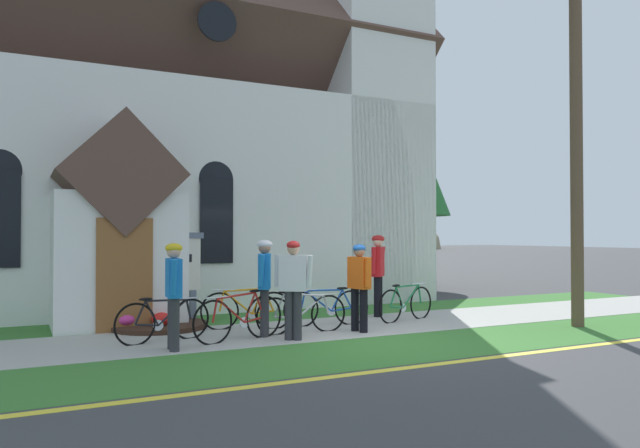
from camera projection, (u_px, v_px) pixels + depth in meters
name	position (u px, v px, depth m)	size (l,w,h in m)	color
ground	(282.00, 314.00, 13.54)	(140.00, 140.00, 0.00)	#3D3D3F
sidewalk_slab	(262.00, 333.00, 10.83)	(32.00, 2.49, 0.01)	#A8A59E
grass_verge	(319.00, 356.00, 8.77)	(32.00, 2.11, 0.01)	#38722D
church_lawn	(227.00, 319.00, 12.67)	(24.00, 1.64, 0.01)	#38722D
curb_paint_stripe	(361.00, 373.00, 7.69)	(28.00, 0.16, 0.01)	yellow
church_building	(179.00, 126.00, 17.92)	(12.82, 12.04, 13.93)	white
church_sign	(155.00, 265.00, 11.80)	(1.95, 0.16, 1.84)	slate
flower_bed	(158.00, 323.00, 11.41)	(1.84, 1.84, 0.34)	#382319
bicycle_blue	(301.00, 313.00, 10.83)	(1.75, 0.12, 0.81)	black
bicycle_orange	(240.00, 318.00, 10.06)	(1.73, 0.48, 0.87)	black
bicycle_yellow	(406.00, 303.00, 12.39)	(1.64, 0.50, 0.80)	black
bicycle_black	(163.00, 320.00, 9.95)	(1.67, 0.43, 0.78)	black
bicycle_silver	(327.00, 307.00, 11.74)	(1.71, 0.38, 0.77)	black
bicycle_white	(247.00, 309.00, 11.28)	(1.65, 0.63, 0.84)	black
cyclist_in_orange_jersey	(293.00, 282.00, 10.11)	(0.51, 0.52, 1.69)	#2D2D33
cyclist_in_green_jersey	(378.00, 268.00, 13.06)	(0.55, 0.53, 1.78)	black
cyclist_in_yellow_jersey	(359.00, 281.00, 10.97)	(0.29, 0.70, 1.61)	black
cyclist_in_red_jersey	(265.00, 280.00, 10.48)	(0.40, 0.66, 1.70)	#2D2D33
cyclist_in_blue_jersey	(174.00, 288.00, 9.22)	(0.28, 0.77, 1.66)	#2D2D33
utility_pole	(572.00, 72.00, 11.68)	(3.12, 0.28, 8.99)	brown
roadside_conifer	(396.00, 145.00, 20.66)	(3.70, 3.70, 7.38)	#4C3823
distant_hill	(184.00, 249.00, 75.69)	(70.72, 51.08, 21.85)	#847A5B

